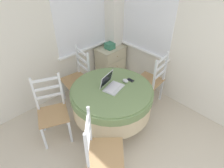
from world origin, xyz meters
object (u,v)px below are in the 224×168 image
object	(u,v)px
computer_mouse	(125,81)
dining_chair_near_back_window	(78,78)
dining_chair_left_flank	(52,112)
corner_cabinet	(111,62)
cell_phone	(130,80)
dining_chair_near_right_window	(151,81)
storage_box	(110,46)
laptop	(111,85)
round_dining_table	(112,98)
dining_chair_camera_near	(101,151)

from	to	relation	value
computer_mouse	dining_chair_near_back_window	size ratio (longest dim) A/B	0.10
dining_chair_left_flank	corner_cabinet	bearing A→B (deg)	18.75
cell_phone	dining_chair_near_right_window	distance (m)	0.60
computer_mouse	storage_box	bearing A→B (deg)	58.17
dining_chair_near_back_window	storage_box	distance (m)	0.97
dining_chair_near_right_window	laptop	bearing A→B (deg)	173.01
round_dining_table	dining_chair_near_back_window	size ratio (longest dim) A/B	1.21
dining_chair_near_back_window	storage_box	bearing A→B (deg)	7.77
laptop	dining_chair_camera_near	world-z (taller)	dining_chair_camera_near
dining_chair_camera_near	dining_chair_left_flank	world-z (taller)	same
laptop	corner_cabinet	world-z (taller)	laptop
dining_chair_near_back_window	cell_phone	bearing A→B (deg)	-68.57
round_dining_table	cell_phone	xyz separation A→B (m)	(0.36, -0.05, 0.19)
round_dining_table	dining_chair_left_flank	xyz separation A→B (m)	(-0.78, 0.44, -0.07)
computer_mouse	dining_chair_near_back_window	bearing A→B (deg)	106.84
dining_chair_near_right_window	dining_chair_left_flank	size ratio (longest dim) A/B	1.00
dining_chair_near_back_window	dining_chair_camera_near	distance (m)	1.60
computer_mouse	dining_chair_near_right_window	distance (m)	0.69
cell_phone	dining_chair_camera_near	xyz separation A→B (m)	(-1.06, -0.51, -0.26)
dining_chair_left_flank	computer_mouse	bearing A→B (deg)	-24.17
dining_chair_left_flank	dining_chair_near_right_window	bearing A→B (deg)	-17.41
cell_phone	dining_chair_near_back_window	bearing A→B (deg)	111.43
round_dining_table	corner_cabinet	bearing A→B (deg)	47.14
round_dining_table	laptop	bearing A→B (deg)	59.43
dining_chair_near_right_window	dining_chair_left_flank	xyz separation A→B (m)	(-1.67, 0.53, 0.00)
dining_chair_near_back_window	computer_mouse	bearing A→B (deg)	-73.16
round_dining_table	dining_chair_near_right_window	size ratio (longest dim) A/B	1.21
computer_mouse	dining_chair_camera_near	size ratio (longest dim) A/B	0.10
dining_chair_near_right_window	dining_chair_left_flank	distance (m)	1.75
dining_chair_near_right_window	dining_chair_camera_near	world-z (taller)	same
laptop	computer_mouse	world-z (taller)	laptop
computer_mouse	cell_phone	bearing A→B (deg)	-13.49
dining_chair_near_right_window	corner_cabinet	size ratio (longest dim) A/B	1.44
corner_cabinet	storage_box	world-z (taller)	storage_box
computer_mouse	dining_chair_near_back_window	world-z (taller)	dining_chair_near_back_window
round_dining_table	laptop	distance (m)	0.23
cell_phone	round_dining_table	bearing A→B (deg)	172.42
laptop	computer_mouse	xyz separation A→B (m)	(0.25, -0.05, -0.02)
dining_chair_camera_near	dining_chair_left_flank	bearing A→B (deg)	94.23
corner_cabinet	dining_chair_camera_near	bearing A→B (deg)	-136.27
computer_mouse	dining_chair_left_flank	size ratio (longest dim) A/B	0.10
dining_chair_near_back_window	dining_chair_near_right_window	world-z (taller)	same
dining_chair_near_right_window	cell_phone	bearing A→B (deg)	176.36
dining_chair_near_right_window	dining_chair_camera_near	distance (m)	1.67
computer_mouse	storage_box	distance (m)	1.22
corner_cabinet	storage_box	size ratio (longest dim) A/B	4.20
corner_cabinet	laptop	bearing A→B (deg)	-133.13
dining_chair_near_back_window	storage_box	size ratio (longest dim) A/B	6.04
dining_chair_near_back_window	dining_chair_near_right_window	size ratio (longest dim) A/B	1.00
round_dining_table	dining_chair_near_right_window	world-z (taller)	dining_chair_near_right_window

